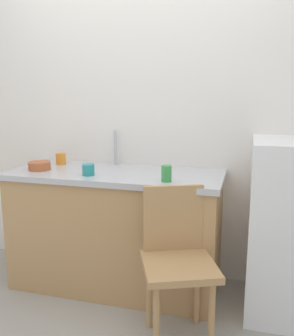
# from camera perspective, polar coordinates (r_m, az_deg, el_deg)

# --- Properties ---
(back_wall) EXTENTS (4.80, 0.10, 2.42)m
(back_wall) POSITION_cam_1_polar(r_m,az_deg,el_deg) (2.87, 0.03, 7.26)
(back_wall) COLOR white
(back_wall) RESTS_ON ground_plane
(cabinet_base) EXTENTS (1.49, 0.60, 0.83)m
(cabinet_base) POSITION_cam_1_polar(r_m,az_deg,el_deg) (2.76, -4.79, -9.85)
(cabinet_base) COLOR tan
(cabinet_base) RESTS_ON ground_plane
(countertop) EXTENTS (1.53, 0.64, 0.04)m
(countertop) POSITION_cam_1_polar(r_m,az_deg,el_deg) (2.64, -4.95, -0.99)
(countertop) COLOR #B7B7BC
(countertop) RESTS_ON cabinet_base
(faucet) EXTENTS (0.02, 0.02, 0.27)m
(faucet) POSITION_cam_1_polar(r_m,az_deg,el_deg) (2.87, -4.93, 3.17)
(faucet) COLOR #B7B7BC
(faucet) RESTS_ON countertop
(chair) EXTENTS (0.52, 0.52, 0.89)m
(chair) POSITION_cam_1_polar(r_m,az_deg,el_deg) (2.17, 4.69, -13.58)
(chair) COLOR tan
(chair) RESTS_ON ground_plane
(terracotta_bowl) EXTENTS (0.16, 0.16, 0.06)m
(terracotta_bowl) POSITION_cam_1_polar(r_m,az_deg,el_deg) (2.80, -16.38, 0.33)
(terracotta_bowl) COLOR #B25B33
(terracotta_bowl) RESTS_ON countertop
(cup_orange) EXTENTS (0.08, 0.08, 0.09)m
(cup_orange) POSITION_cam_1_polar(r_m,az_deg,el_deg) (2.97, -13.26, 1.41)
(cup_orange) COLOR orange
(cup_orange) RESTS_ON countertop
(cup_green) EXTENTS (0.07, 0.07, 0.11)m
(cup_green) POSITION_cam_1_polar(r_m,az_deg,el_deg) (2.32, 3.04, -0.85)
(cup_green) COLOR green
(cup_green) RESTS_ON countertop
(cup_teal) EXTENTS (0.08, 0.08, 0.08)m
(cup_teal) POSITION_cam_1_polar(r_m,az_deg,el_deg) (2.53, -9.10, -0.26)
(cup_teal) COLOR teal
(cup_teal) RESTS_ON countertop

